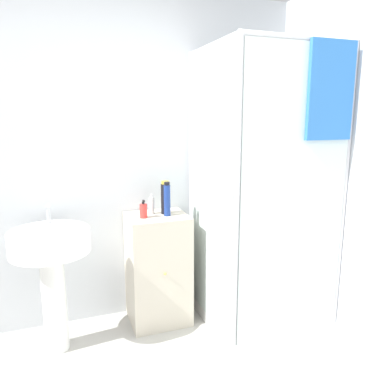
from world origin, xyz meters
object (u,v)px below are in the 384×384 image
soap_dispenser (143,211)px  shampoo_bottle_tall_black (165,198)px  sink (51,260)px  shampoo_bottle_blue (167,199)px  lotion_bottle_white (152,205)px

soap_dispenser → shampoo_bottle_tall_black: 0.21m
sink → shampoo_bottle_blue: 0.90m
lotion_bottle_white → sink: bearing=-165.8°
soap_dispenser → lotion_bottle_white: size_ratio=0.86×
soap_dispenser → shampoo_bottle_blue: shampoo_bottle_blue is taller
soap_dispenser → shampoo_bottle_tall_black: size_ratio=0.53×
soap_dispenser → lotion_bottle_white: (0.08, 0.09, 0.01)m
sink → soap_dispenser: soap_dispenser is taller
soap_dispenser → lotion_bottle_white: lotion_bottle_white is taller
shampoo_bottle_blue → shampoo_bottle_tall_black: bearing=85.4°
sink → lotion_bottle_white: (0.73, 0.19, 0.27)m
shampoo_bottle_tall_black → lotion_bottle_white: shampoo_bottle_tall_black is taller
soap_dispenser → shampoo_bottle_blue: 0.19m
soap_dispenser → shampoo_bottle_tall_black: bearing=19.4°
sink → lotion_bottle_white: lotion_bottle_white is taller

